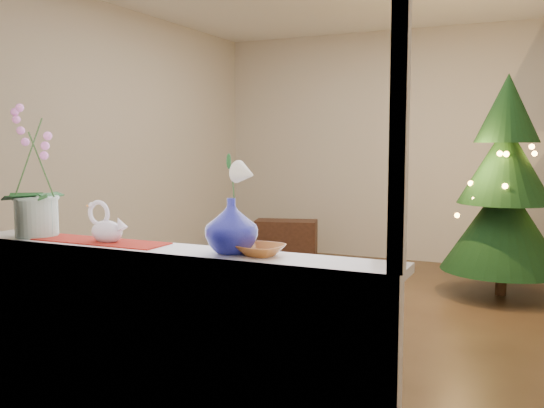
% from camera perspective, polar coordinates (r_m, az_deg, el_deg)
% --- Properties ---
extents(ground, '(5.00, 5.00, 0.00)m').
position_cam_1_polar(ground, '(5.10, 5.83, -10.12)').
color(ground, '#362416').
rests_on(ground, ground).
extents(wall_back, '(4.50, 0.10, 2.70)m').
position_cam_1_polar(wall_back, '(7.31, 12.35, 5.32)').
color(wall_back, beige).
rests_on(wall_back, ground).
extents(wall_front, '(4.50, 0.10, 2.70)m').
position_cam_1_polar(wall_front, '(2.66, -11.71, 4.68)').
color(wall_front, beige).
rests_on(wall_front, ground).
extents(wall_left, '(0.10, 5.00, 2.70)m').
position_cam_1_polar(wall_left, '(6.01, -14.83, 5.18)').
color(wall_left, beige).
rests_on(wall_left, ground).
extents(window_apron, '(2.20, 0.08, 0.88)m').
position_cam_1_polar(window_apron, '(2.86, -10.83, -13.87)').
color(window_apron, white).
rests_on(window_apron, ground).
extents(windowsill, '(2.20, 0.26, 0.04)m').
position_cam_1_polar(windowsill, '(2.81, -9.94, -4.47)').
color(windowsill, white).
rests_on(windowsill, window_apron).
extents(window_frame, '(2.22, 0.06, 1.60)m').
position_cam_1_polar(window_frame, '(2.70, -11.48, 12.14)').
color(window_frame, white).
rests_on(window_frame, windowsill).
extents(runner, '(0.70, 0.20, 0.01)m').
position_cam_1_polar(runner, '(3.03, -15.87, -3.40)').
color(runner, maroon).
rests_on(runner, windowsill).
extents(orchid_pot, '(0.26, 0.26, 0.67)m').
position_cam_1_polar(orchid_pot, '(3.28, -21.44, 2.95)').
color(orchid_pot, silver).
rests_on(orchid_pot, windowsill).
extents(swan, '(0.23, 0.11, 0.19)m').
position_cam_1_polar(swan, '(2.99, -15.29, -1.73)').
color(swan, silver).
rests_on(swan, windowsill).
extents(blue_vase, '(0.35, 0.35, 0.28)m').
position_cam_1_polar(blue_vase, '(2.62, -3.85, -1.66)').
color(blue_vase, navy).
rests_on(blue_vase, windowsill).
extents(lily, '(0.15, 0.09, 0.21)m').
position_cam_1_polar(lily, '(2.60, -3.89, 3.62)').
color(lily, silver).
rests_on(lily, blue_vase).
extents(paperweight, '(0.08, 0.08, 0.07)m').
position_cam_1_polar(paperweight, '(2.59, -3.54, -4.08)').
color(paperweight, white).
rests_on(paperweight, windowsill).
extents(amber_dish, '(0.18, 0.18, 0.04)m').
position_cam_1_polar(amber_dish, '(2.57, -1.05, -4.43)').
color(amber_dish, '#AD6026').
rests_on(amber_dish, windowsill).
extents(xmas_tree, '(1.30, 1.30, 2.01)m').
position_cam_1_polar(xmas_tree, '(5.86, 21.06, 1.60)').
color(xmas_tree, '#11311B').
rests_on(xmas_tree, ground).
extents(side_table, '(0.76, 0.52, 0.52)m').
position_cam_1_polar(side_table, '(6.88, 1.31, -3.69)').
color(side_table, black).
rests_on(side_table, ground).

